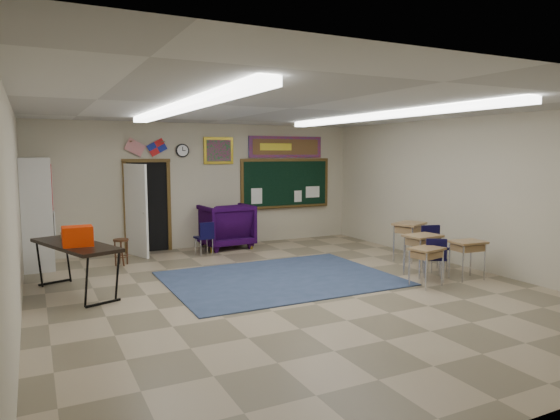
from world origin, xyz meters
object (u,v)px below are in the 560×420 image
wooden_stool (121,252)px  wingback_armchair (225,226)px  student_desk_front_left (422,253)px  student_desk_front_right (409,239)px  folding_table (76,266)px

wooden_stool → wingback_armchair: bearing=18.9°
wingback_armchair → student_desk_front_left: bearing=115.1°
wingback_armchair → student_desk_front_left: (2.35, -4.27, -0.11)m
student_desk_front_left → student_desk_front_right: 1.29m
folding_table → wooden_stool: 2.08m
wingback_armchair → student_desk_front_right: wingback_armchair is taller
wingback_armchair → folding_table: folding_table is taller
folding_table → wooden_stool: bearing=41.9°
student_desk_front_right → wooden_stool: (-5.58, 2.27, -0.18)m
wooden_stool → student_desk_front_left: bearing=-34.5°
folding_table → wooden_stool: folding_table is taller
wingback_armchair → folding_table: 4.48m
wingback_armchair → wooden_stool: bearing=15.1°
student_desk_front_right → folding_table: size_ratio=0.39×
student_desk_front_right → wooden_stool: student_desk_front_right is taller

